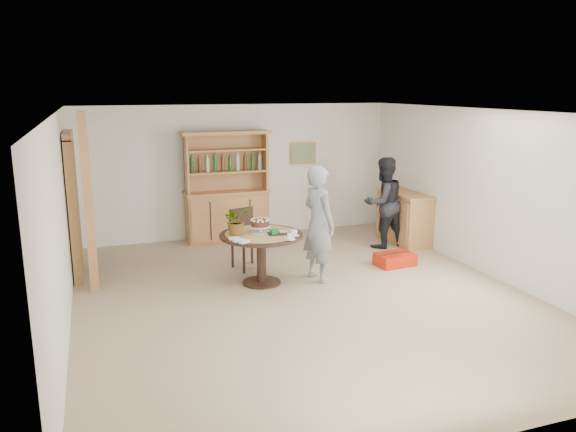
{
  "coord_description": "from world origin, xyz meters",
  "views": [
    {
      "loc": [
        -2.59,
        -6.79,
        2.81
      ],
      "look_at": [
        -0.08,
        0.42,
        1.05
      ],
      "focal_mm": 35.0,
      "sensor_mm": 36.0,
      "label": 1
    }
  ],
  "objects_px": {
    "sideboard": "(404,217)",
    "red_suitcase": "(395,259)",
    "adult_person": "(383,203)",
    "dining_chair": "(245,235)",
    "dining_table": "(261,244)",
    "teen_boy": "(319,223)",
    "hutch": "(227,204)"
  },
  "relations": [
    {
      "from": "dining_table",
      "to": "sideboard",
      "type": "bearing_deg",
      "value": 22.57
    },
    {
      "from": "dining_table",
      "to": "teen_boy",
      "type": "distance_m",
      "value": 0.89
    },
    {
      "from": "teen_boy",
      "to": "dining_chair",
      "type": "bearing_deg",
      "value": 28.29
    },
    {
      "from": "teen_boy",
      "to": "adult_person",
      "type": "bearing_deg",
      "value": -69.34
    },
    {
      "from": "teen_boy",
      "to": "adult_person",
      "type": "relative_size",
      "value": 1.07
    },
    {
      "from": "dining_chair",
      "to": "adult_person",
      "type": "bearing_deg",
      "value": -8.07
    },
    {
      "from": "dining_chair",
      "to": "adult_person",
      "type": "height_order",
      "value": "adult_person"
    },
    {
      "from": "dining_table",
      "to": "teen_boy",
      "type": "relative_size",
      "value": 0.7
    },
    {
      "from": "sideboard",
      "to": "teen_boy",
      "type": "distance_m",
      "value": 2.7
    },
    {
      "from": "hutch",
      "to": "adult_person",
      "type": "distance_m",
      "value": 2.88
    },
    {
      "from": "sideboard",
      "to": "dining_chair",
      "type": "distance_m",
      "value": 3.19
    },
    {
      "from": "teen_boy",
      "to": "red_suitcase",
      "type": "height_order",
      "value": "teen_boy"
    },
    {
      "from": "hutch",
      "to": "sideboard",
      "type": "xyz_separation_m",
      "value": [
        3.04,
        -1.24,
        -0.22
      ]
    },
    {
      "from": "sideboard",
      "to": "red_suitcase",
      "type": "xyz_separation_m",
      "value": [
        -0.85,
        -1.19,
        -0.37
      ]
    },
    {
      "from": "sideboard",
      "to": "red_suitcase",
      "type": "relative_size",
      "value": 1.99
    },
    {
      "from": "teen_boy",
      "to": "sideboard",
      "type": "bearing_deg",
      "value": -73.36
    },
    {
      "from": "hutch",
      "to": "dining_chair",
      "type": "bearing_deg",
      "value": -93.67
    },
    {
      "from": "dining_table",
      "to": "red_suitcase",
      "type": "height_order",
      "value": "dining_table"
    },
    {
      "from": "sideboard",
      "to": "teen_boy",
      "type": "height_order",
      "value": "teen_boy"
    },
    {
      "from": "dining_table",
      "to": "red_suitcase",
      "type": "xyz_separation_m",
      "value": [
        2.27,
        0.11,
        -0.5
      ]
    },
    {
      "from": "dining_table",
      "to": "adult_person",
      "type": "height_order",
      "value": "adult_person"
    },
    {
      "from": "dining_table",
      "to": "dining_chair",
      "type": "distance_m",
      "value": 0.83
    },
    {
      "from": "teen_boy",
      "to": "red_suitcase",
      "type": "relative_size",
      "value": 2.72
    },
    {
      "from": "adult_person",
      "to": "red_suitcase",
      "type": "xyz_separation_m",
      "value": [
        -0.34,
        -1.05,
        -0.71
      ]
    },
    {
      "from": "teen_boy",
      "to": "red_suitcase",
      "type": "distance_m",
      "value": 1.63
    },
    {
      "from": "adult_person",
      "to": "red_suitcase",
      "type": "height_order",
      "value": "adult_person"
    },
    {
      "from": "hutch",
      "to": "sideboard",
      "type": "height_order",
      "value": "hutch"
    },
    {
      "from": "adult_person",
      "to": "red_suitcase",
      "type": "relative_size",
      "value": 2.55
    },
    {
      "from": "sideboard",
      "to": "dining_table",
      "type": "xyz_separation_m",
      "value": [
        -3.13,
        -1.3,
        0.13
      ]
    },
    {
      "from": "red_suitcase",
      "to": "adult_person",
      "type": "bearing_deg",
      "value": 67.08
    },
    {
      "from": "dining_chair",
      "to": "teen_boy",
      "type": "relative_size",
      "value": 0.55
    },
    {
      "from": "adult_person",
      "to": "teen_boy",
      "type": "bearing_deg",
      "value": 25.41
    }
  ]
}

